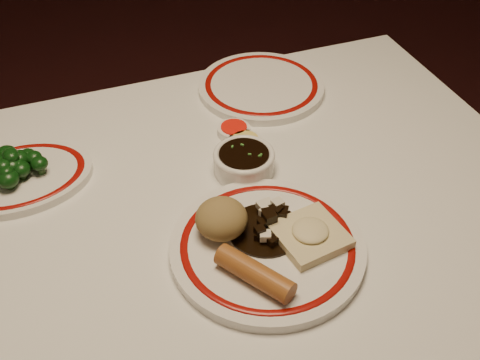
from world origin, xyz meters
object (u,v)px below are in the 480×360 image
Objects in this scene: broccoli_pile at (10,164)px; rice_mound at (221,219)px; broccoli_plate at (18,178)px; dining_table at (214,256)px; fried_wonton at (310,234)px; main_plate at (267,247)px; spring_roll at (255,273)px; stirfry_heap at (268,223)px; soy_bowl at (244,163)px.

rice_mound is at bearing -41.61° from broccoli_pile.
broccoli_pile reaches higher than broccoli_plate.
fried_wonton is (0.12, -0.11, 0.12)m from dining_table.
main_plate is 0.08m from spring_roll.
broccoli_plate is (-0.41, 0.32, -0.02)m from fried_wonton.
main_plate is 0.07m from fried_wonton.
stirfry_heap is at bearing -13.23° from rice_mound.
rice_mound is 0.70× the size of stirfry_heap.
spring_roll is at bearing -122.68° from stirfry_heap.
stirfry_heap is at bearing 66.67° from main_plate.
rice_mound reaches higher than dining_table.
broccoli_pile is at bearing 138.56° from main_plate.
rice_mound is 0.66× the size of spring_roll.
broccoli_plate is 0.40m from soy_bowl.
broccoli_pile is (-0.31, 0.37, 0.00)m from spring_roll.
rice_mound is (0.00, -0.05, 0.14)m from dining_table.
broccoli_plate is at bearing 163.59° from soy_bowl.
broccoli_plate reaches higher than dining_table.
spring_roll reaches higher than dining_table.
dining_table is at bearing -35.77° from broccoli_pile.
rice_mound is (-0.06, 0.05, 0.04)m from main_plate.
main_plate is 2.77× the size of spring_roll.
stirfry_heap is 0.99× the size of broccoli_pile.
main_plate is 3.02× the size of fried_wonton.
dining_table is at bearing 137.69° from fried_wonton.
dining_table is at bearing -35.62° from broccoli_plate.
stirfry_heap is at bearing -42.89° from dining_table.
spring_roll is 1.07× the size of stirfry_heap.
broccoli_pile is at bearing 97.48° from spring_roll.
fried_wonton is 0.97× the size of broccoli_pile.
main_plate reaches higher than broccoli_plate.
fried_wonton reaches higher than soy_bowl.
soy_bowl is (0.38, -0.11, 0.01)m from broccoli_plate.
fried_wonton is 1.06× the size of soy_bowl.
spring_roll is at bearing -50.36° from broccoli_pile.
rice_mound is 0.69× the size of broccoli_pile.
fried_wonton is 0.07m from stirfry_heap.
rice_mound reaches higher than broccoli_pile.
main_plate is 0.46m from broccoli_plate.
fried_wonton is at bearing -81.68° from soy_bowl.
broccoli_pile reaches higher than spring_roll.
soy_bowl is at bearing 82.56° from stirfry_heap.
stirfry_heap reaches higher than fried_wonton.
rice_mound is 0.72× the size of fried_wonton.
dining_table is 0.15m from rice_mound.
stirfry_heap is (0.07, -0.07, 0.12)m from dining_table.
spring_roll is 0.47× the size of broccoli_plate.
rice_mound is at bearing -122.58° from soy_bowl.
dining_table is 0.15m from main_plate.
broccoli_plate is (-0.30, 0.36, -0.03)m from spring_roll.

